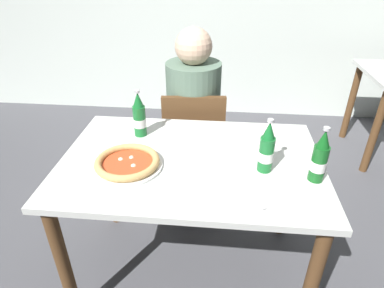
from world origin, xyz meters
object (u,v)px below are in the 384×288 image
(diner_seated, at_px, (193,125))
(beer_bottle_left, at_px, (320,159))
(chair_behind_table, at_px, (194,142))
(pizza_margherita_near, at_px, (127,163))
(dining_table_main, at_px, (191,179))
(beer_bottle_right, at_px, (139,117))
(napkin_with_cutlery, at_px, (248,194))
(beer_bottle_center, at_px, (267,149))

(diner_seated, height_order, beer_bottle_left, diner_seated)
(diner_seated, bearing_deg, chair_behind_table, -82.77)
(pizza_margherita_near, bearing_deg, dining_table_main, 18.65)
(dining_table_main, xyz_separation_m, chair_behind_table, (-0.04, 0.61, -0.15))
(pizza_margherita_near, bearing_deg, chair_behind_table, 71.84)
(chair_behind_table, bearing_deg, beer_bottle_right, 54.14)
(napkin_with_cutlery, bearing_deg, beer_bottle_right, 140.40)
(pizza_margherita_near, bearing_deg, diner_seated, 73.42)
(dining_table_main, distance_m, beer_bottle_right, 0.41)
(dining_table_main, relative_size, beer_bottle_left, 4.86)
(beer_bottle_center, distance_m, beer_bottle_right, 0.67)
(beer_bottle_left, relative_size, beer_bottle_right, 1.00)
(chair_behind_table, height_order, beer_bottle_left, beer_bottle_left)
(beer_bottle_left, relative_size, beer_bottle_center, 1.00)
(chair_behind_table, bearing_deg, beer_bottle_center, 114.03)
(chair_behind_table, height_order, beer_bottle_center, beer_bottle_center)
(beer_bottle_left, bearing_deg, pizza_margherita_near, 179.02)
(pizza_margherita_near, distance_m, napkin_with_cutlery, 0.54)
(pizza_margherita_near, xyz_separation_m, beer_bottle_right, (-0.01, 0.30, 0.08))
(beer_bottle_right, bearing_deg, pizza_margherita_near, -88.05)
(chair_behind_table, relative_size, beer_bottle_right, 3.44)
(beer_bottle_center, height_order, beer_bottle_right, same)
(diner_seated, bearing_deg, beer_bottle_center, -62.12)
(dining_table_main, xyz_separation_m, beer_bottle_left, (0.54, -0.11, 0.22))
(dining_table_main, bearing_deg, chair_behind_table, 94.05)
(chair_behind_table, height_order, diner_seated, diner_seated)
(napkin_with_cutlery, bearing_deg, beer_bottle_left, 24.13)
(pizza_margherita_near, relative_size, beer_bottle_center, 1.26)
(diner_seated, distance_m, pizza_margherita_near, 0.81)
(pizza_margherita_near, bearing_deg, beer_bottle_right, 91.95)
(beer_bottle_left, xyz_separation_m, beer_bottle_right, (-0.82, 0.31, 0.00))
(beer_bottle_center, bearing_deg, beer_bottle_right, 156.98)
(chair_behind_table, distance_m, diner_seated, 0.11)
(diner_seated, distance_m, napkin_with_cutlery, 0.96)
(napkin_with_cutlery, bearing_deg, beer_bottle_center, 65.79)
(dining_table_main, distance_m, diner_seated, 0.66)
(pizza_margherita_near, distance_m, beer_bottle_right, 0.31)
(beer_bottle_left, bearing_deg, diner_seated, 127.39)
(beer_bottle_right, bearing_deg, dining_table_main, -35.82)
(chair_behind_table, bearing_deg, pizza_margherita_near, 66.66)
(diner_seated, xyz_separation_m, pizza_margherita_near, (-0.22, -0.75, 0.19))
(dining_table_main, relative_size, pizza_margherita_near, 3.87)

